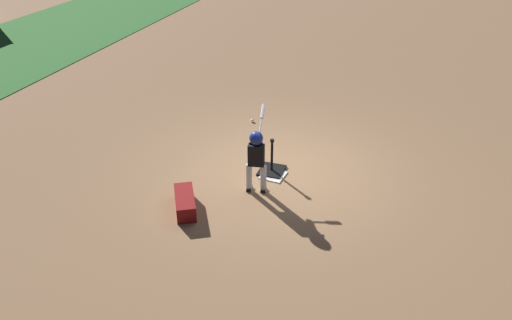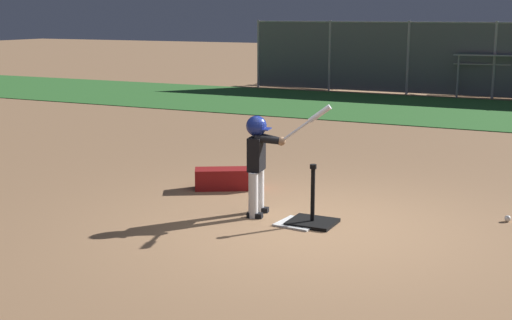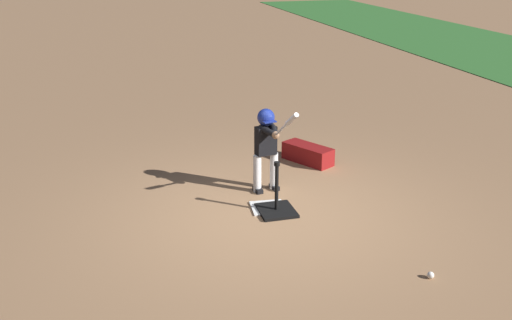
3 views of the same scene
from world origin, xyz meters
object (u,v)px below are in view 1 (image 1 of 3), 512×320
at_px(batting_tee, 272,168).
at_px(equipment_bag, 185,202).
at_px(batter_child, 257,153).
at_px(baseball, 252,121).

height_order(batting_tee, equipment_bag, batting_tee).
bearing_deg(batter_child, equipment_bag, 135.06).
distance_m(baseball, equipment_bag, 3.66).
bearing_deg(baseball, batting_tee, -151.68).
relative_size(batting_tee, baseball, 9.38).
bearing_deg(equipment_bag, baseball, -28.87).
distance_m(batting_tee, batter_child, 0.99).
height_order(baseball, equipment_bag, equipment_bag).
xyz_separation_m(batting_tee, baseball, (1.99, 1.07, -0.04)).
bearing_deg(batting_tee, equipment_bag, 148.19).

